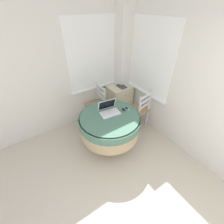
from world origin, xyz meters
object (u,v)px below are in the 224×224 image
object	(u,v)px
dining_chair_near_back_window	(97,105)
book_on_cabinet	(122,86)
computer_mouse	(124,109)
corner_cabinet	(119,100)
laptop	(109,110)
cell_phone	(127,108)
round_dining_table	(110,123)
dining_chair_near_right_window	(139,110)

from	to	relation	value
dining_chair_near_back_window	book_on_cabinet	world-z (taller)	dining_chair_near_back_window
computer_mouse	corner_cabinet	xyz separation A→B (m)	(0.50, 0.81, -0.37)
dining_chair_near_back_window	laptop	bearing A→B (deg)	-99.52
cell_phone	laptop	bearing A→B (deg)	165.95
cell_phone	dining_chair_near_back_window	world-z (taller)	dining_chair_near_back_window
laptop	computer_mouse	world-z (taller)	laptop
computer_mouse	dining_chair_near_back_window	xyz separation A→B (m)	(-0.14, 0.82, -0.29)
computer_mouse	corner_cabinet	distance (m)	1.02
round_dining_table	dining_chair_near_back_window	xyz separation A→B (m)	(0.17, 0.82, -0.09)
computer_mouse	cell_phone	size ratio (longest dim) A/B	0.70
dining_chair_near_back_window	round_dining_table	bearing A→B (deg)	-101.72
computer_mouse	book_on_cabinet	world-z (taller)	book_on_cabinet
corner_cabinet	dining_chair_near_right_window	bearing A→B (deg)	-88.65
dining_chair_near_right_window	book_on_cabinet	distance (m)	0.72
round_dining_table	computer_mouse	distance (m)	0.37
laptop	round_dining_table	bearing A→B (deg)	-116.16
laptop	dining_chair_near_right_window	xyz separation A→B (m)	(0.78, 0.00, -0.32)
computer_mouse	book_on_cabinet	xyz separation A→B (m)	(0.52, 0.76, 0.02)
round_dining_table	dining_chair_near_back_window	bearing A→B (deg)	78.28
book_on_cabinet	laptop	bearing A→B (deg)	-139.90
round_dining_table	dining_chair_near_right_window	xyz separation A→B (m)	(0.83, 0.10, -0.09)
round_dining_table	corner_cabinet	world-z (taller)	corner_cabinet
dining_chair_near_back_window	book_on_cabinet	bearing A→B (deg)	-5.54
corner_cabinet	book_on_cabinet	bearing A→B (deg)	-72.08
computer_mouse	dining_chair_near_back_window	distance (m)	0.88
dining_chair_near_right_window	book_on_cabinet	world-z (taller)	dining_chair_near_right_window
round_dining_table	book_on_cabinet	world-z (taller)	book_on_cabinet
dining_chair_near_back_window	dining_chair_near_right_window	size ratio (longest dim) A/B	1.00
dining_chair_near_back_window	dining_chair_near_right_window	world-z (taller)	same
round_dining_table	corner_cabinet	distance (m)	1.16
laptop	corner_cabinet	distance (m)	1.11
round_dining_table	corner_cabinet	xyz separation A→B (m)	(0.81, 0.81, -0.17)
dining_chair_near_back_window	book_on_cabinet	distance (m)	0.73
computer_mouse	dining_chair_near_right_window	world-z (taller)	dining_chair_near_right_window
corner_cabinet	book_on_cabinet	world-z (taller)	book_on_cabinet
book_on_cabinet	computer_mouse	bearing A→B (deg)	-124.36
laptop	dining_chair_near_back_window	distance (m)	0.80
laptop	dining_chair_near_back_window	size ratio (longest dim) A/B	0.41
dining_chair_near_right_window	corner_cabinet	distance (m)	0.71
dining_chair_near_back_window	corner_cabinet	bearing A→B (deg)	-1.16
book_on_cabinet	cell_phone	bearing A→B (deg)	-120.30
laptop	cell_phone	bearing A→B (deg)	-14.05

